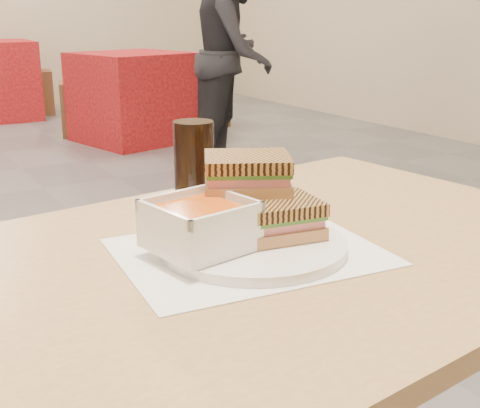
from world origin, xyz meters
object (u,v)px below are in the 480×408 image
bg_chair_1l (85,108)px  bg_chair_2r (33,93)px  panini_lower (276,218)px  patron_b (235,54)px  cola_glass (194,164)px  plate (254,245)px  soup_bowl (200,227)px  bg_chair_1r (203,105)px  main_table (225,333)px  bg_table_1 (134,97)px

bg_chair_1l → bg_chair_2r: bearing=94.5°
panini_lower → patron_b: bearing=60.4°
panini_lower → cola_glass: (-0.01, 0.24, 0.03)m
panini_lower → plate: bearing=-179.0°
soup_bowl → bg_chair_1r: size_ratio=0.31×
main_table → soup_bowl: bearing=148.8°
plate → bg_chair_1r: plate is taller
main_table → cola_glass: bearing=71.8°
main_table → bg_chair_1r: 5.33m
panini_lower → bg_chair_2r: size_ratio=0.27×
bg_table_1 → soup_bowl: bearing=-110.5°
main_table → bg_chair_1l: bearing=74.7°
plate → bg_table_1: plate is taller
soup_bowl → bg_table_1: soup_bowl is taller
cola_glass → main_table: bearing=-108.2°
main_table → panini_lower: size_ratio=9.76×
main_table → bg_table_1: size_ratio=1.25×
main_table → patron_b: patron_b is taller
plate → soup_bowl: soup_bowl is taller
main_table → bg_chair_2r: (1.24, 6.40, -0.40)m
panini_lower → bg_table_1: size_ratio=0.13×
main_table → patron_b: bearing=59.3°
plate → bg_chair_1r: size_ratio=0.56×
panini_lower → bg_table_1: 4.70m
bg_table_1 → bg_chair_1r: bg_table_1 is taller
cola_glass → bg_chair_2r: (1.16, 6.15, -0.59)m
main_table → plate: plate is taller
bg_table_1 → patron_b: 1.25m
soup_bowl → bg_chair_1l: bearing=74.4°
soup_bowl → patron_b: (1.99, 3.28, -0.01)m
bg_chair_1r → bg_chair_2r: bearing=125.6°
main_table → plate: (0.05, 0.00, 0.12)m
cola_glass → soup_bowl: bearing=-115.3°
bg_table_1 → cola_glass: bearing=-110.2°
soup_bowl → bg_chair_2r: bearing=78.8°
soup_bowl → panini_lower: bearing=-6.0°
panini_lower → cola_glass: bearing=92.1°
cola_glass → bg_chair_1l: cola_glass is taller
main_table → cola_glass: size_ratio=8.60×
bg_chair_1l → plate: bearing=-104.8°
cola_glass → bg_chair_1l: 4.90m
panini_lower → bg_chair_1r: bearing=63.4°
soup_bowl → patron_b: 3.83m
plate → cola_glass: (0.03, 0.24, 0.06)m
soup_bowl → bg_chair_1l: (1.38, 4.93, -0.56)m
soup_bowl → cola_glass: 0.25m
cola_glass → patron_b: bearing=58.4°
main_table → cola_glass: cola_glass is taller
bg_table_1 → bg_chair_1l: 0.60m
cola_glass → bg_chair_1r: bearing=62.1°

